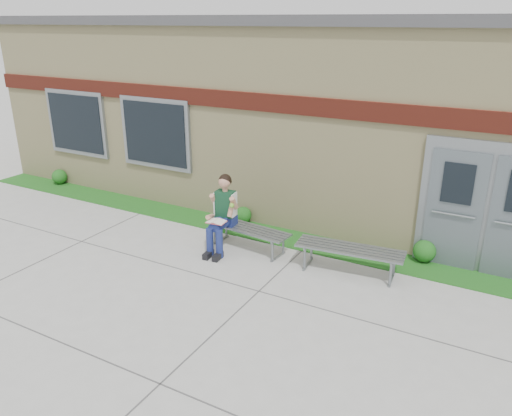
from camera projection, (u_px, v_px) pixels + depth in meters
The scene contains 9 objects.
ground at pixel (190, 290), 8.11m from camera, with size 80.00×80.00×0.00m, color #9E9E99.
grass_strip at pixel (265, 233), 10.23m from camera, with size 16.00×0.80×0.02m, color #144B14.
school_building at pixel (330, 107), 12.26m from camera, with size 16.20×6.22×4.20m.
bench_left at pixel (248, 233), 9.44m from camera, with size 1.72×0.64×0.44m.
bench_right at pixel (350, 254), 8.53m from camera, with size 1.88×0.70×0.48m.
girl at pixel (222, 213), 9.32m from camera, with size 0.57×0.92×1.44m.
shrub_west at pixel (59, 177), 13.20m from camera, with size 0.39×0.39×0.39m, color #144B14.
shrub_mid at pixel (243, 215), 10.67m from camera, with size 0.36×0.36×0.36m, color #144B14.
shrub_east at pixel (425, 251), 8.96m from camera, with size 0.40×0.40×0.40m, color #144B14.
Camera 1 is at (4.36, -5.71, 4.13)m, focal length 35.00 mm.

